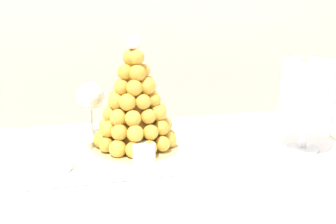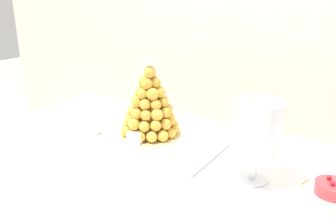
{
  "view_description": "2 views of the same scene",
  "coord_description": "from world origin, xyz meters",
  "px_view_note": "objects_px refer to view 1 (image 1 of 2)",
  "views": [
    {
      "loc": [
        -0.34,
        -0.93,
        1.16
      ],
      "look_at": [
        -0.11,
        -0.01,
        0.91
      ],
      "focal_mm": 41.47,
      "sensor_mm": 36.0,
      "label": 1
    },
    {
      "loc": [
        0.57,
        -0.96,
        1.32
      ],
      "look_at": [
        -0.02,
        -0.05,
        0.95
      ],
      "focal_mm": 37.86,
      "sensor_mm": 36.0,
      "label": 2
    }
  ],
  "objects_px": {
    "dessert_cup_mid_left": "(144,153)",
    "dessert_cup_centre": "(226,144)",
    "serving_tray": "(141,151)",
    "creme_brulee_ramekin": "(77,144)",
    "macaron_goblet": "(307,92)",
    "wine_glass": "(90,98)",
    "croquembouche": "(135,106)",
    "dessert_cup_left": "(58,161)"
  },
  "relations": [
    {
      "from": "dessert_cup_mid_left",
      "to": "wine_glass",
      "type": "bearing_deg",
      "value": 119.11
    },
    {
      "from": "macaron_goblet",
      "to": "wine_glass",
      "type": "relative_size",
      "value": 1.48
    },
    {
      "from": "macaron_goblet",
      "to": "serving_tray",
      "type": "bearing_deg",
      "value": 169.52
    },
    {
      "from": "dessert_cup_centre",
      "to": "wine_glass",
      "type": "relative_size",
      "value": 0.33
    },
    {
      "from": "croquembouche",
      "to": "macaron_goblet",
      "type": "distance_m",
      "value": 0.47
    },
    {
      "from": "macaron_goblet",
      "to": "croquembouche",
      "type": "bearing_deg",
      "value": 167.05
    },
    {
      "from": "dessert_cup_left",
      "to": "dessert_cup_mid_left",
      "type": "relative_size",
      "value": 1.08
    },
    {
      "from": "croquembouche",
      "to": "wine_glass",
      "type": "xyz_separation_m",
      "value": [
        -0.11,
        0.1,
        0.01
      ]
    },
    {
      "from": "dessert_cup_mid_left",
      "to": "wine_glass",
      "type": "relative_size",
      "value": 0.33
    },
    {
      "from": "serving_tray",
      "to": "wine_glass",
      "type": "height_order",
      "value": "wine_glass"
    },
    {
      "from": "croquembouche",
      "to": "dessert_cup_mid_left",
      "type": "distance_m",
      "value": 0.14
    },
    {
      "from": "creme_brulee_ramekin",
      "to": "serving_tray",
      "type": "bearing_deg",
      "value": -17.69
    },
    {
      "from": "dessert_cup_left",
      "to": "wine_glass",
      "type": "distance_m",
      "value": 0.25
    },
    {
      "from": "croquembouche",
      "to": "dessert_cup_centre",
      "type": "xyz_separation_m",
      "value": [
        0.23,
        -0.1,
        -0.09
      ]
    },
    {
      "from": "croquembouche",
      "to": "wine_glass",
      "type": "relative_size",
      "value": 1.74
    },
    {
      "from": "creme_brulee_ramekin",
      "to": "wine_glass",
      "type": "distance_m",
      "value": 0.14
    },
    {
      "from": "serving_tray",
      "to": "creme_brulee_ramekin",
      "type": "relative_size",
      "value": 5.84
    },
    {
      "from": "dessert_cup_mid_left",
      "to": "creme_brulee_ramekin",
      "type": "relative_size",
      "value": 0.6
    },
    {
      "from": "dessert_cup_mid_left",
      "to": "wine_glass",
      "type": "xyz_separation_m",
      "value": [
        -0.12,
        0.21,
        0.1
      ]
    },
    {
      "from": "dessert_cup_mid_left",
      "to": "dessert_cup_centre",
      "type": "height_order",
      "value": "dessert_cup_centre"
    },
    {
      "from": "dessert_cup_mid_left",
      "to": "creme_brulee_ramekin",
      "type": "distance_m",
      "value": 0.21
    },
    {
      "from": "macaron_goblet",
      "to": "wine_glass",
      "type": "xyz_separation_m",
      "value": [
        -0.57,
        0.21,
        -0.03
      ]
    },
    {
      "from": "dessert_cup_left",
      "to": "creme_brulee_ramekin",
      "type": "xyz_separation_m",
      "value": [
        0.05,
        0.14,
        -0.01
      ]
    },
    {
      "from": "serving_tray",
      "to": "dessert_cup_centre",
      "type": "xyz_separation_m",
      "value": [
        0.22,
        -0.08,
        0.03
      ]
    },
    {
      "from": "dessert_cup_mid_left",
      "to": "croquembouche",
      "type": "bearing_deg",
      "value": 92.22
    },
    {
      "from": "croquembouche",
      "to": "creme_brulee_ramekin",
      "type": "relative_size",
      "value": 3.17
    },
    {
      "from": "dessert_cup_centre",
      "to": "macaron_goblet",
      "type": "xyz_separation_m",
      "value": [
        0.23,
        -0.0,
        0.13
      ]
    },
    {
      "from": "croquembouche",
      "to": "dessert_cup_mid_left",
      "type": "xyz_separation_m",
      "value": [
        0.0,
        -0.11,
        -0.1
      ]
    },
    {
      "from": "dessert_cup_centre",
      "to": "creme_brulee_ramekin",
      "type": "distance_m",
      "value": 0.41
    },
    {
      "from": "croquembouche",
      "to": "dessert_cup_centre",
      "type": "relative_size",
      "value": 5.23
    },
    {
      "from": "dessert_cup_centre",
      "to": "macaron_goblet",
      "type": "distance_m",
      "value": 0.26
    },
    {
      "from": "creme_brulee_ramekin",
      "to": "dessert_cup_mid_left",
      "type": "bearing_deg",
      "value": -40.37
    },
    {
      "from": "serving_tray",
      "to": "dessert_cup_mid_left",
      "type": "relative_size",
      "value": 9.67
    },
    {
      "from": "dessert_cup_centre",
      "to": "creme_brulee_ramekin",
      "type": "bearing_deg",
      "value": 160.97
    },
    {
      "from": "croquembouche",
      "to": "macaron_goblet",
      "type": "bearing_deg",
      "value": -12.95
    },
    {
      "from": "creme_brulee_ramekin",
      "to": "wine_glass",
      "type": "relative_size",
      "value": 0.55
    },
    {
      "from": "dessert_cup_centre",
      "to": "creme_brulee_ramekin",
      "type": "height_order",
      "value": "dessert_cup_centre"
    },
    {
      "from": "serving_tray",
      "to": "dessert_cup_left",
      "type": "distance_m",
      "value": 0.23
    },
    {
      "from": "serving_tray",
      "to": "wine_glass",
      "type": "bearing_deg",
      "value": 134.17
    },
    {
      "from": "dessert_cup_centre",
      "to": "creme_brulee_ramekin",
      "type": "relative_size",
      "value": 0.61
    },
    {
      "from": "croquembouche",
      "to": "dessert_cup_left",
      "type": "relative_size",
      "value": 4.87
    },
    {
      "from": "serving_tray",
      "to": "macaron_goblet",
      "type": "distance_m",
      "value": 0.48
    }
  ]
}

